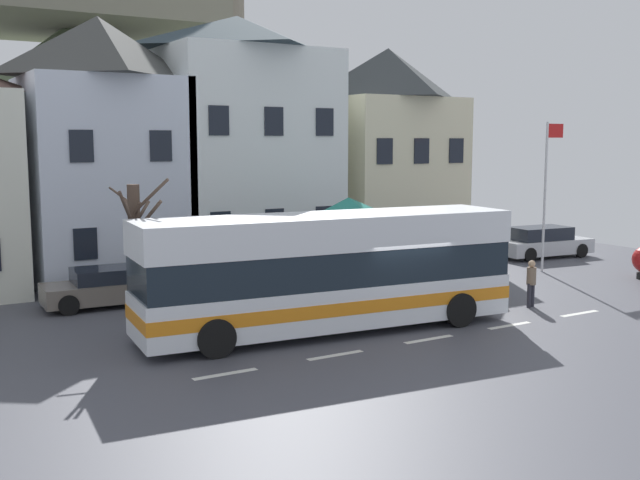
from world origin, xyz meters
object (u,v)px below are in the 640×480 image
object	(u,v)px
bus_shelter	(349,213)
pedestrian_01	(415,274)
townhouse_03	(387,153)
pedestrian_03	(531,281)
pedestrian_02	(490,274)
townhouse_01	(102,151)
bare_tree_01	(136,254)
transit_bus	(328,273)
parked_car_02	(542,242)
townhouse_02	(239,143)
parked_car_01	(106,287)
parked_car_00	(431,256)
pedestrian_00	(383,274)
flagpole	(547,185)
public_bench	(367,268)
hilltop_castle	(87,110)

from	to	relation	value
bus_shelter	pedestrian_01	size ratio (longest dim) A/B	2.19
townhouse_03	pedestrian_03	bearing A→B (deg)	-102.76
bus_shelter	pedestrian_02	world-z (taller)	bus_shelter
townhouse_01	bare_tree_01	xyz separation A→B (m)	(-1.45, -8.61, -2.71)
townhouse_03	pedestrian_03	xyz separation A→B (m)	(-2.64, -11.64, -3.90)
transit_bus	pedestrian_02	size ratio (longest dim) A/B	7.32
pedestrian_03	pedestrian_02	bearing A→B (deg)	95.11
transit_bus	parked_car_02	bearing A→B (deg)	28.14
transit_bus	townhouse_02	bearing A→B (deg)	82.42
townhouse_02	parked_car_01	world-z (taller)	townhouse_02
townhouse_01	parked_car_00	bearing A→B (deg)	-21.38
townhouse_02	townhouse_03	bearing A→B (deg)	-5.48
pedestrian_00	parked_car_01	bearing A→B (deg)	152.86
townhouse_02	parked_car_00	bearing A→B (deg)	-40.78
townhouse_02	flagpole	bearing A→B (deg)	-37.88
bus_shelter	public_bench	distance (m)	3.76
townhouse_03	hilltop_castle	distance (m)	22.70
pedestrian_01	bare_tree_01	bearing A→B (deg)	177.86
pedestrian_00	townhouse_02	bearing A→B (deg)	95.85
public_bench	bus_shelter	bearing A→B (deg)	-137.94
townhouse_02	flagpole	xyz separation A→B (m)	(10.08, -7.84, -1.66)
parked_car_00	parked_car_02	xyz separation A→B (m)	(6.80, 0.29, 0.04)
townhouse_02	parked_car_02	size ratio (longest dim) A/B	2.22
townhouse_02	townhouse_01	bearing A→B (deg)	-174.35
parked_car_00	flagpole	size ratio (longest dim) A/B	0.73
pedestrian_01	townhouse_03	bearing A→B (deg)	59.66
transit_bus	parked_car_01	bearing A→B (deg)	129.89
hilltop_castle	public_bench	world-z (taller)	hilltop_castle
parked_car_01	pedestrian_02	xyz separation A→B (m)	(11.63, -5.51, 0.21)
transit_bus	flagpole	world-z (taller)	flagpole
parked_car_02	public_bench	size ratio (longest dim) A/B	3.19
townhouse_03	public_bench	xyz separation A→B (m)	(-4.50, -5.02, -4.31)
pedestrian_00	public_bench	bearing A→B (deg)	63.21
hilltop_castle	parked_car_00	bearing A→B (deg)	-73.63
townhouse_02	pedestrian_03	size ratio (longest dim) A/B	6.84
pedestrian_03	parked_car_01	bearing A→B (deg)	148.43
parked_car_02	townhouse_01	bearing A→B (deg)	172.38
pedestrian_00	townhouse_03	bearing A→B (deg)	53.69
transit_bus	bare_tree_01	world-z (taller)	bare_tree_01
transit_bus	pedestrian_03	bearing A→B (deg)	-0.23
townhouse_03	hilltop_castle	world-z (taller)	hilltop_castle
parked_car_02	pedestrian_01	size ratio (longest dim) A/B	2.87
parked_car_00	pedestrian_02	size ratio (longest dim) A/B	2.94
townhouse_01	pedestrian_02	xyz separation A→B (m)	(10.39, -10.03, -4.13)
townhouse_03	pedestrian_00	xyz separation A→B (m)	(-6.29, -8.57, -3.84)
parked_car_02	parked_car_01	bearing A→B (deg)	-174.20
townhouse_01	bare_tree_01	bearing A→B (deg)	-99.59
bus_shelter	parked_car_02	size ratio (longest dim) A/B	0.76
townhouse_02	pedestrian_02	distance (m)	12.33
parked_car_00	pedestrian_03	xyz separation A→B (m)	(-1.57, -7.01, 0.23)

